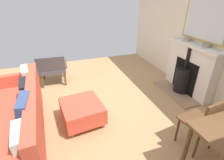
{
  "coord_description": "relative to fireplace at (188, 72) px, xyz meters",
  "views": [
    {
      "loc": [
        0.09,
        2.51,
        1.94
      ],
      "look_at": [
        -0.62,
        0.5,
        0.85
      ],
      "focal_mm": 27.03,
      "sensor_mm": 36.0,
      "label": 1
    }
  ],
  "objects": [
    {
      "name": "armchair_accent",
      "position": [
        2.73,
        -1.32,
        -0.04
      ],
      "size": [
        0.71,
        0.63,
        0.75
      ],
      "color": "brown",
      "rests_on": "ground"
    },
    {
      "name": "fireplace",
      "position": [
        0.0,
        0.0,
        0.0
      ],
      "size": [
        0.62,
        1.27,
        1.06
      ],
      "color": "#9E7A5B",
      "rests_on": "ground"
    },
    {
      "name": "wall_left",
      "position": [
        -0.22,
        0.02,
        0.97
      ],
      "size": [
        0.12,
        5.52,
        2.89
      ],
      "primitive_type": "cube",
      "color": "silver",
      "rests_on": "ground"
    },
    {
      "name": "ground_plane",
      "position": [
        2.52,
        0.02,
        -0.48
      ],
      "size": [
        5.47,
        5.52,
        0.01
      ],
      "primitive_type": "cube",
      "color": "tan"
    },
    {
      "name": "mirror_over_mantel",
      "position": [
        -0.13,
        -0.0,
        1.09
      ],
      "size": [
        0.04,
        1.04,
        0.89
      ],
      "color": "tan"
    },
    {
      "name": "ottoman",
      "position": [
        2.33,
        0.25,
        -0.25
      ],
      "size": [
        0.69,
        0.74,
        0.36
      ],
      "color": "#B2B2B7",
      "rests_on": "ground"
    },
    {
      "name": "mantel_bowl_far",
      "position": [
        -0.04,
        0.22,
        0.62
      ],
      "size": [
        0.14,
        0.14,
        0.06
      ],
      "color": "#9E9384",
      "rests_on": "fireplace"
    },
    {
      "name": "sofa",
      "position": [
        3.31,
        0.34,
        -0.12
      ],
      "size": [
        1.0,
        2.11,
        0.83
      ],
      "color": "#B2B2B7",
      "rests_on": "ground"
    },
    {
      "name": "mantel_bowl_near",
      "position": [
        -0.04,
        -0.28,
        0.61
      ],
      "size": [
        0.15,
        0.15,
        0.05
      ],
      "color": "#9E9384",
      "rests_on": "fireplace"
    },
    {
      "name": "dining_chair_near_fireplace",
      "position": [
        0.93,
        1.34,
        0.02
      ],
      "size": [
        0.45,
        0.45,
        0.82
      ],
      "color": "brown",
      "rests_on": "ground"
    }
  ]
}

